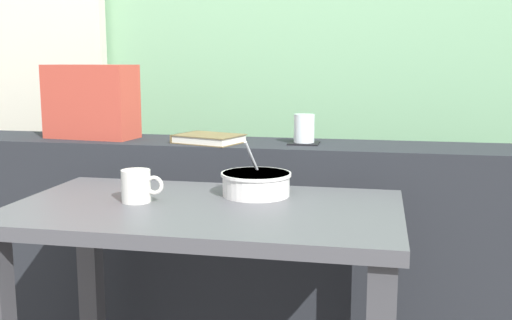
{
  "coord_description": "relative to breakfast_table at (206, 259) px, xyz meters",
  "views": [
    {
      "loc": [
        0.5,
        -1.45,
        1.1
      ],
      "look_at": [
        0.14,
        0.34,
        0.8
      ],
      "focal_mm": 42.69,
      "sensor_mm": 36.0,
      "label": 1
    }
  ],
  "objects": [
    {
      "name": "curtain_left_panel",
      "position": [
        -1.05,
        1.08,
        0.65
      ],
      "size": [
        0.56,
        0.06,
        2.5
      ],
      "primitive_type": "cube",
      "color": "beige",
      "rests_on": "ground"
    },
    {
      "name": "dark_console_ledge",
      "position": [
        -0.07,
        0.55,
        -0.18
      ],
      "size": [
        2.8,
        0.29,
        0.83
      ],
      "primitive_type": "cube",
      "color": "#23262B",
      "rests_on": "ground"
    },
    {
      "name": "breakfast_table",
      "position": [
        0.0,
        0.0,
        0.0
      ],
      "size": [
        0.99,
        0.57,
        0.74
      ],
      "color": "#414145",
      "rests_on": "ground"
    },
    {
      "name": "coaster_square",
      "position": [
        0.18,
        0.55,
        0.23
      ],
      "size": [
        0.1,
        0.1,
        0.0
      ],
      "primitive_type": "cube",
      "color": "black",
      "rests_on": "dark_console_ledge"
    },
    {
      "name": "juice_glass",
      "position": [
        0.18,
        0.55,
        0.28
      ],
      "size": [
        0.07,
        0.07,
        0.09
      ],
      "color": "white",
      "rests_on": "coaster_square"
    },
    {
      "name": "closed_book",
      "position": [
        -0.13,
        0.51,
        0.25
      ],
      "size": [
        0.25,
        0.21,
        0.03
      ],
      "color": "brown",
      "rests_on": "dark_console_ledge"
    },
    {
      "name": "throw_pillow",
      "position": [
        -0.58,
        0.55,
        0.36
      ],
      "size": [
        0.33,
        0.18,
        0.26
      ],
      "primitive_type": "cube",
      "rotation": [
        0.0,
        0.0,
        -0.12
      ],
      "color": "#B74233",
      "rests_on": "dark_console_ledge"
    },
    {
      "name": "soup_bowl",
      "position": [
        0.11,
        0.14,
        0.17
      ],
      "size": [
        0.19,
        0.19,
        0.15
      ],
      "color": "silver",
      "rests_on": "breakfast_table"
    },
    {
      "name": "ceramic_mug",
      "position": [
        -0.18,
        -0.0,
        0.18
      ],
      "size": [
        0.11,
        0.08,
        0.08
      ],
      "color": "silver",
      "rests_on": "breakfast_table"
    }
  ]
}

